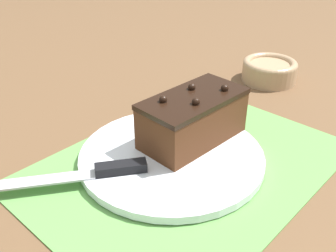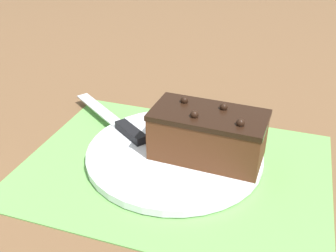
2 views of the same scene
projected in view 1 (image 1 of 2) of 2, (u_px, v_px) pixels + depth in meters
ground_plane at (187, 166)px, 0.59m from camera, size 3.00×3.00×0.00m
placemat_woven at (187, 165)px, 0.59m from camera, size 0.46×0.34×0.00m
cake_plate at (172, 156)px, 0.59m from camera, size 0.28×0.28×0.01m
chocolate_cake at (193, 118)px, 0.60m from camera, size 0.17×0.09×0.08m
serving_knife at (94, 172)px, 0.54m from camera, size 0.20×0.15×0.01m
small_bowl at (269, 70)px, 0.85m from camera, size 0.12×0.12×0.05m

